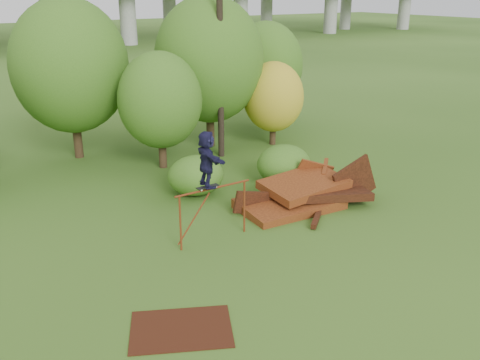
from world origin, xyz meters
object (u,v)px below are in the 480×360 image
scrap_pile (305,194)px  skater (207,159)px  utility_pole (220,38)px  flat_plate (181,329)px

scrap_pile → skater: size_ratio=3.37×
scrap_pile → utility_pole: 8.35m
scrap_pile → utility_pole: bearing=86.1°
skater → flat_plate: size_ratio=0.73×
scrap_pile → skater: skater is taller
scrap_pile → flat_plate: (-7.13, -4.36, -0.39)m
scrap_pile → utility_pole: utility_pole is taller
flat_plate → utility_pole: bearing=55.6°
flat_plate → utility_pole: size_ratio=0.22×
skater → flat_plate: (-2.72, -3.58, -2.66)m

